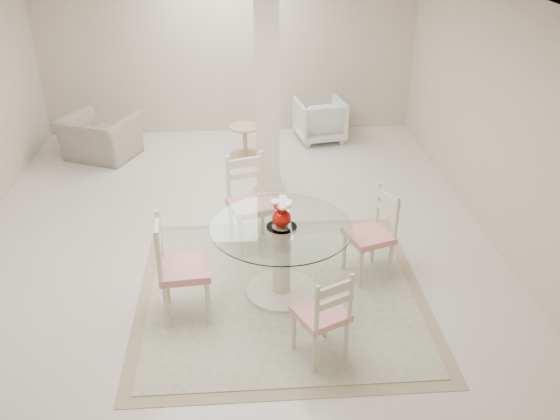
{
  "coord_description": "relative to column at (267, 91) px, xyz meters",
  "views": [
    {
      "loc": [
        0.14,
        -6.02,
        3.59
      ],
      "look_at": [
        0.5,
        -0.97,
        0.85
      ],
      "focal_mm": 38.0,
      "sensor_mm": 36.0,
      "label": 1
    }
  ],
  "objects": [
    {
      "name": "dining_chair_south",
      "position": [
        0.29,
        -3.44,
        -0.83
      ],
      "size": [
        0.53,
        0.53,
        0.99
      ],
      "rotation": [
        0.0,
        0.0,
        3.59
      ],
      "color": "beige",
      "rests_on": "ground"
    },
    {
      "name": "column",
      "position": [
        0.0,
        0.0,
        0.0
      ],
      "size": [
        0.3,
        0.3,
        2.7
      ],
      "primitive_type": "cube",
      "color": "beige",
      "rests_on": "ground"
    },
    {
      "name": "dining_chair_east",
      "position": [
        0.98,
        -2.18,
        -0.79
      ],
      "size": [
        0.54,
        0.54,
        1.06
      ],
      "rotation": [
        0.0,
        0.0,
        -1.24
      ],
      "color": "beige",
      "rests_on": "ground"
    },
    {
      "name": "dining_table",
      "position": [
        0.0,
        -2.47,
        -0.95
      ],
      "size": [
        1.36,
        1.36,
        0.78
      ],
      "rotation": [
        0.0,
        0.0,
        0.28
      ],
      "color": "beige",
      "rests_on": "ground"
    },
    {
      "name": "side_table",
      "position": [
        -0.29,
        1.06,
        -1.12
      ],
      "size": [
        0.47,
        0.47,
        0.49
      ],
      "color": "tan",
      "rests_on": "ground"
    },
    {
      "name": "red_vase",
      "position": [
        0.01,
        -2.47,
        -0.42
      ],
      "size": [
        0.21,
        0.2,
        0.28
      ],
      "color": "#AF0B05",
      "rests_on": "dining_table"
    },
    {
      "name": "room_shell",
      "position": [
        -0.5,
        -1.3,
        0.51
      ],
      "size": [
        6.02,
        7.02,
        2.71
      ],
      "color": "beige",
      "rests_on": "ground"
    },
    {
      "name": "armchair_white",
      "position": [
        0.93,
        1.68,
        -1.01
      ],
      "size": [
        0.83,
        0.85,
        0.67
      ],
      "primitive_type": "imported",
      "rotation": [
        0.0,
        0.0,
        3.31
      ],
      "color": "silver",
      "rests_on": "ground"
    },
    {
      "name": "area_rug",
      "position": [
        0.0,
        -2.47,
        -1.34
      ],
      "size": [
        2.86,
        2.86,
        0.02
      ],
      "color": "tan",
      "rests_on": "ground"
    },
    {
      "name": "ground",
      "position": [
        -0.5,
        -1.3,
        -1.35
      ],
      "size": [
        7.0,
        7.0,
        0.0
      ],
      "primitive_type": "plane",
      "color": "silver",
      "rests_on": "ground"
    },
    {
      "name": "dining_chair_west",
      "position": [
        -0.98,
        -2.74,
        -0.74
      ],
      "size": [
        0.5,
        0.5,
        1.15
      ],
      "rotation": [
        0.0,
        0.0,
        1.65
      ],
      "color": "beige",
      "rests_on": "ground"
    },
    {
      "name": "dining_chair_north",
      "position": [
        -0.28,
        -1.48,
        -0.73
      ],
      "size": [
        0.58,
        0.58,
        1.17
      ],
      "rotation": [
        0.0,
        0.0,
        0.29
      ],
      "color": "beige",
      "rests_on": "ground"
    },
    {
      "name": "recliner_taupe",
      "position": [
        -2.47,
        1.18,
        -1.02
      ],
      "size": [
        1.27,
        1.21,
        0.65
      ],
      "primitive_type": "imported",
      "rotation": [
        0.0,
        0.0,
        2.73
      ],
      "color": "#9F9983",
      "rests_on": "ground"
    }
  ]
}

